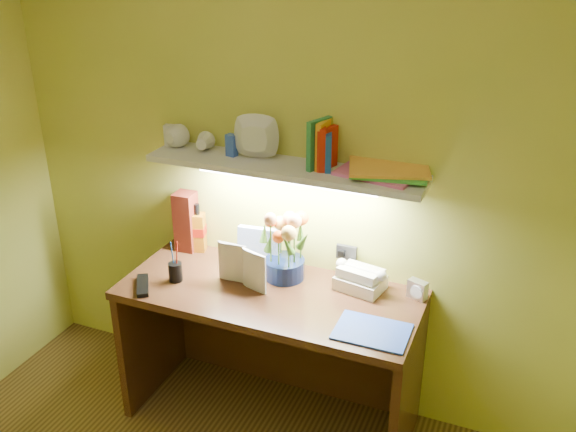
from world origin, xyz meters
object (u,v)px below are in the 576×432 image
at_px(flower_bouquet, 285,246).
at_px(telephone, 360,277).
at_px(desk, 270,357).
at_px(desk_clock, 417,289).
at_px(whisky_bottle, 198,227).

xyz_separation_m(flower_bouquet, telephone, (0.37, 0.04, -0.11)).
relative_size(desk, telephone, 6.58).
xyz_separation_m(desk, telephone, (0.38, 0.18, 0.44)).
relative_size(desk_clock, whisky_bottle, 0.34).
bearing_deg(desk, whisky_bottle, 154.65).
bearing_deg(whisky_bottle, telephone, -3.62).
relative_size(desk, desk_clock, 15.93).
bearing_deg(desk_clock, flower_bouquet, -155.05).
relative_size(desk, whisky_bottle, 5.37).
relative_size(flower_bouquet, whisky_bottle, 1.30).
xyz_separation_m(flower_bouquet, desk_clock, (0.63, 0.06, -0.13)).
distance_m(telephone, desk_clock, 0.26).
relative_size(flower_bouquet, desk_clock, 3.85).
bearing_deg(desk_clock, desk, -142.61).
bearing_deg(whisky_bottle, flower_bouquet, -9.98).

